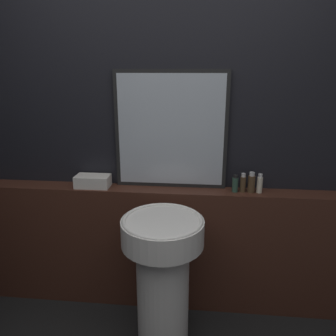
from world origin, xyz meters
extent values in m
cube|color=black|center=(0.00, 1.50, 1.25)|extent=(8.00, 0.06, 2.50)
cube|color=#422319|center=(0.00, 1.38, 0.45)|extent=(2.78, 0.17, 0.90)
cylinder|color=white|center=(0.05, 0.98, 0.36)|extent=(0.32, 0.32, 0.71)
cylinder|color=white|center=(0.05, 0.98, 0.79)|extent=(0.48, 0.48, 0.15)
torus|color=white|center=(0.05, 0.98, 0.86)|extent=(0.46, 0.46, 0.02)
cube|color=black|center=(0.05, 1.45, 1.29)|extent=(0.75, 0.03, 0.78)
cube|color=#B2BCC6|center=(0.05, 1.44, 1.29)|extent=(0.70, 0.02, 0.73)
cube|color=silver|center=(-0.48, 1.38, 0.94)|extent=(0.23, 0.13, 0.08)
cylinder|color=#2D4C3D|center=(0.49, 1.38, 0.95)|extent=(0.04, 0.04, 0.10)
cylinder|color=black|center=(0.49, 1.38, 1.01)|extent=(0.03, 0.03, 0.02)
cylinder|color=#4C3823|center=(0.54, 1.38, 0.95)|extent=(0.04, 0.04, 0.11)
cylinder|color=silver|center=(0.54, 1.38, 1.02)|extent=(0.03, 0.03, 0.02)
cylinder|color=#4C3823|center=(0.59, 1.38, 0.96)|extent=(0.05, 0.05, 0.11)
cylinder|color=silver|center=(0.59, 1.38, 1.03)|extent=(0.03, 0.03, 0.03)
cylinder|color=beige|center=(0.65, 1.38, 0.95)|extent=(0.04, 0.04, 0.11)
cylinder|color=silver|center=(0.65, 1.38, 1.02)|extent=(0.03, 0.03, 0.02)
camera|label=1|loc=(0.25, -0.69, 1.68)|focal=35.00mm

